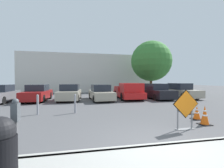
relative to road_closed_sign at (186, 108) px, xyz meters
name	(u,v)px	position (x,y,z in m)	size (l,w,h in m)	color
ground_plane	(105,101)	(-1.71, 8.73, -0.83)	(96.00, 96.00, 0.00)	#4C4C4F
curb_lip	(161,146)	(-1.71, -1.27, -0.76)	(27.85, 0.20, 0.14)	#999993
road_closed_sign	(186,108)	(0.00, 0.00, 0.00)	(1.06, 0.20, 1.50)	black
traffic_cone_nearest	(205,115)	(1.23, 0.42, -0.44)	(0.44, 0.44, 0.80)	black
traffic_cone_second	(197,113)	(1.56, 1.24, -0.53)	(0.44, 0.44, 0.63)	black
traffic_cone_third	(190,108)	(2.06, 2.35, -0.49)	(0.42, 0.42, 0.71)	black
traffic_cone_fourth	(184,104)	(2.40, 3.23, -0.45)	(0.53, 0.53, 0.77)	black
parked_car_nearest	(0,94)	(-10.64, 9.40, -0.14)	(1.99, 4.61, 1.50)	slate
parked_car_second	(38,93)	(-7.77, 9.82, -0.14)	(1.84, 4.43, 1.49)	maroon
parked_car_third	(70,93)	(-4.90, 9.66, -0.14)	(2.08, 4.18, 1.51)	#A39984
parked_car_fourth	(101,93)	(-2.04, 9.31, -0.16)	(2.11, 4.69, 1.47)	#A39984
pickup_truck	(129,92)	(0.82, 9.51, -0.11)	(2.22, 5.15, 1.61)	red
parked_car_fifth	(156,92)	(3.70, 9.31, -0.12)	(2.03, 4.61, 1.55)	black
parked_car_sixth	(180,91)	(6.56, 9.38, -0.11)	(1.95, 4.74, 1.58)	#A39984
bollard_nearest	(75,103)	(-4.17, 3.79, -0.26)	(0.12, 0.12, 1.08)	gray
bollard_second	(38,104)	(-6.14, 3.79, -0.26)	(0.12, 0.12, 1.09)	gray
parking_meter	(16,123)	(-4.95, -1.94, 0.24)	(0.11, 0.15, 1.37)	#59595B
building_facade_backdrop	(88,74)	(-2.74, 21.16, 2.22)	(20.84, 5.00, 6.11)	beige
street_tree_behind_lot	(151,61)	(5.48, 14.12, 3.68)	(5.45, 5.45, 7.24)	#513823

